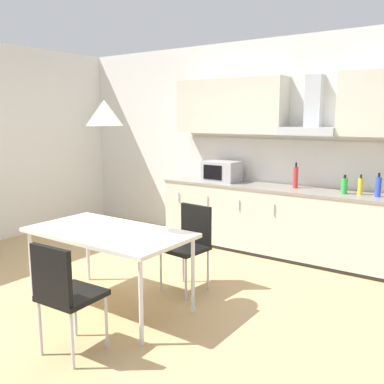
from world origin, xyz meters
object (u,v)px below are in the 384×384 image
(microwave, at_px, (222,171))
(chair_far_right, at_px, (190,239))
(bottle_yellow, at_px, (360,186))
(bottle_red, at_px, (296,177))
(dining_table, at_px, (109,235))
(pendant_lamp, at_px, (104,113))
(chair_near_right, at_px, (63,288))
(bottle_green, at_px, (344,186))
(bottle_blue, at_px, (378,187))

(microwave, height_order, chair_far_right, microwave)
(bottle_yellow, relative_size, chair_far_right, 0.27)
(bottle_red, relative_size, bottle_yellow, 1.37)
(dining_table, bearing_deg, chair_far_right, 66.22)
(chair_far_right, distance_m, pendant_lamp, 1.53)
(bottle_red, bearing_deg, chair_near_right, -98.18)
(bottle_red, relative_size, bottle_green, 1.43)
(bottle_green, relative_size, chair_far_right, 0.26)
(bottle_red, distance_m, dining_table, 2.59)
(bottle_red, bearing_deg, chair_far_right, -105.58)
(chair_near_right, bearing_deg, chair_far_right, 89.85)
(chair_far_right, xyz_separation_m, pendant_lamp, (-0.35, -0.79, 1.26))
(microwave, bearing_deg, bottle_red, 2.17)
(bottle_blue, xyz_separation_m, bottle_yellow, (-0.20, 0.02, -0.02))
(microwave, height_order, bottle_red, bottle_red)
(bottle_yellow, bearing_deg, chair_near_right, -111.47)
(pendant_lamp, bearing_deg, microwave, 95.96)
(bottle_yellow, distance_m, dining_table, 2.90)
(microwave, bearing_deg, bottle_blue, -0.58)
(microwave, relative_size, bottle_yellow, 2.06)
(dining_table, bearing_deg, microwave, 95.96)
(dining_table, bearing_deg, chair_near_right, -66.48)
(microwave, distance_m, pendant_lamp, 2.53)
(pendant_lamp, bearing_deg, bottle_green, 58.66)
(bottle_green, bearing_deg, bottle_yellow, 16.33)
(pendant_lamp, bearing_deg, chair_far_right, 66.22)
(bottle_blue, bearing_deg, pendant_lamp, -127.04)
(bottle_green, xyz_separation_m, chair_far_right, (-1.08, -1.56, -0.45))
(microwave, xyz_separation_m, bottle_blue, (2.04, -0.02, -0.02))
(bottle_green, distance_m, chair_near_right, 3.35)
(bottle_yellow, xyz_separation_m, chair_near_right, (-1.25, -3.19, -0.45))
(chair_far_right, bearing_deg, bottle_blue, 47.67)
(microwave, relative_size, chair_near_right, 0.55)
(dining_table, bearing_deg, bottle_blue, 52.96)
(microwave, xyz_separation_m, chair_far_right, (0.60, -1.61, -0.49))
(microwave, height_order, bottle_yellow, microwave)
(microwave, distance_m, dining_table, 2.43)
(bottle_yellow, bearing_deg, dining_table, -123.66)
(bottle_red, relative_size, dining_table, 0.21)
(bottle_yellow, bearing_deg, bottle_red, 177.36)
(bottle_blue, height_order, bottle_yellow, bottle_blue)
(microwave, bearing_deg, pendant_lamp, -84.04)
(dining_table, relative_size, pendant_lamp, 4.72)
(bottle_blue, height_order, dining_table, bottle_blue)
(bottle_green, xyz_separation_m, dining_table, (-1.43, -2.35, -0.28))
(chair_near_right, bearing_deg, bottle_red, 81.82)
(bottle_green, bearing_deg, bottle_red, 172.25)
(bottle_green, height_order, chair_near_right, bottle_green)
(bottle_yellow, distance_m, chair_far_right, 2.09)
(bottle_red, xyz_separation_m, bottle_green, (0.63, -0.09, -0.04))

